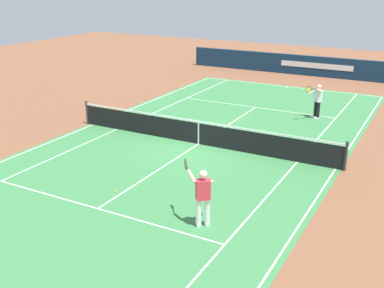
{
  "coord_description": "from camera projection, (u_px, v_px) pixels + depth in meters",
  "views": [
    {
      "loc": [
        15.88,
        8.3,
        6.47
      ],
      "look_at": [
        2.32,
        0.95,
        0.9
      ],
      "focal_mm": 43.71,
      "sensor_mm": 36.0,
      "label": 1
    }
  ],
  "objects": [
    {
      "name": "court_slab",
      "position": [
        199.0,
        144.0,
        19.05
      ],
      "size": [
        24.2,
        11.4,
        0.0
      ],
      "primitive_type": "cube",
      "color": "#387A42",
      "rests_on": "ground_plane"
    },
    {
      "name": "tennis_player_far",
      "position": [
        317.0,
        99.0,
        22.19
      ],
      "size": [
        1.14,
        0.75,
        1.7
      ],
      "color": "black",
      "rests_on": "ground_plane"
    },
    {
      "name": "court_line_markings",
      "position": [
        199.0,
        144.0,
        19.05
      ],
      "size": [
        23.85,
        11.05,
        0.01
      ],
      "color": "white",
      "rests_on": "ground_plane"
    },
    {
      "name": "ground_plane",
      "position": [
        199.0,
        144.0,
        19.05
      ],
      "size": [
        60.0,
        60.0,
        0.0
      ],
      "primitive_type": "plane",
      "color": "brown"
    },
    {
      "name": "tennis_net",
      "position": [
        199.0,
        133.0,
        18.88
      ],
      "size": [
        0.1,
        11.7,
        1.08
      ],
      "color": "#2D2D33",
      "rests_on": "ground_plane"
    },
    {
      "name": "tennis_player_near",
      "position": [
        202.0,
        195.0,
        12.53
      ],
      "size": [
        0.74,
        1.08,
        1.7
      ],
      "color": "white",
      "rests_on": "ground_plane"
    },
    {
      "name": "stadium_barrier",
      "position": [
        306.0,
        65.0,
        31.97
      ],
      "size": [
        0.26,
        17.0,
        1.35
      ],
      "color": "#112D4C",
      "rests_on": "ground_plane"
    },
    {
      "name": "tennis_ball",
      "position": [
        115.0,
        191.0,
        14.8
      ],
      "size": [
        0.07,
        0.07,
        0.07
      ],
      "primitive_type": "sphere",
      "color": "#CCE01E",
      "rests_on": "ground_plane"
    }
  ]
}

